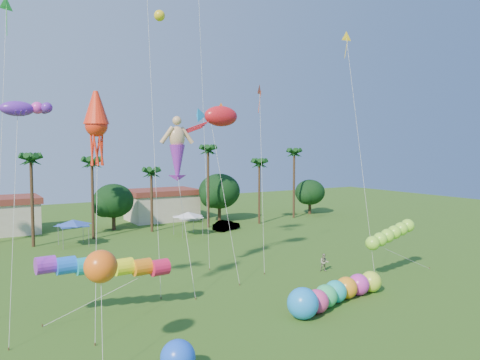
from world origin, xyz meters
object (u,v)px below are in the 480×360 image
spectator_b (324,263)px  blue_ball (178,357)px  caterpillar_inflatable (334,293)px  car_b (226,225)px

spectator_b → blue_ball: 22.28m
caterpillar_inflatable → car_b: bearing=61.5°
blue_ball → caterpillar_inflatable: bearing=15.0°
spectator_b → blue_ball: bearing=-115.4°
caterpillar_inflatable → blue_ball: caterpillar_inflatable is taller
caterpillar_inflatable → blue_ball: size_ratio=5.82×
spectator_b → caterpillar_inflatable: (-5.64, -7.38, 0.07)m
spectator_b → caterpillar_inflatable: size_ratio=0.16×
car_b → spectator_b: (-2.84, -23.03, 0.12)m
car_b → blue_ball: (-22.19, -34.07, 0.19)m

